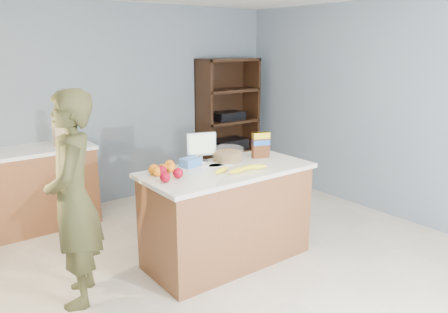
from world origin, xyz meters
TOP-DOWN VIEW (x-y plane):
  - floor at (0.00, 0.00)m, footprint 4.50×5.00m
  - walls at (0.00, 0.00)m, footprint 4.52×5.02m
  - counter_peninsula at (0.00, 0.30)m, footprint 1.56×0.76m
  - back_cabinet at (-1.20, 2.20)m, footprint 1.24×0.62m
  - shelving_unit at (1.55, 2.35)m, footprint 0.90×0.40m
  - person at (-1.34, 0.49)m, footprint 0.62×0.72m
  - knife_block at (-0.92, 2.14)m, footprint 0.12×0.10m
  - envelopes at (-0.03, 0.43)m, footprint 0.32×0.19m
  - bananas at (0.04, 0.15)m, footprint 0.52×0.22m
  - apples at (-0.59, 0.34)m, footprint 0.23×0.27m
  - oranges at (-0.54, 0.52)m, footprint 0.29×0.21m
  - blue_carton at (-0.23, 0.56)m, footprint 0.20×0.15m
  - salad_bowl at (0.17, 0.51)m, footprint 0.30×0.30m
  - tv at (-0.05, 0.64)m, footprint 0.28×0.13m
  - cereal_box at (0.50, 0.41)m, footprint 0.18×0.12m

SIDE VIEW (x-z plane):
  - floor at x=0.00m, z-range -0.01..0.01m
  - counter_peninsula at x=0.00m, z-range -0.03..0.87m
  - back_cabinet at x=-1.20m, z-range 0.00..0.90m
  - person at x=-1.34m, z-range 0.00..1.68m
  - shelving_unit at x=1.55m, z-range -0.04..1.76m
  - envelopes at x=-0.03m, z-range 0.90..0.90m
  - bananas at x=0.04m, z-range 0.90..0.95m
  - blue_carton at x=-0.23m, z-range 0.90..0.98m
  - oranges at x=-0.54m, z-range 0.90..0.98m
  - apples at x=-0.59m, z-range 0.90..0.99m
  - salad_bowl at x=0.17m, z-range 0.89..1.02m
  - knife_block at x=-0.92m, z-range 0.86..1.17m
  - cereal_box at x=0.50m, z-range 0.92..1.18m
  - tv at x=-0.05m, z-range 0.92..1.20m
  - walls at x=0.00m, z-range 0.40..2.91m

